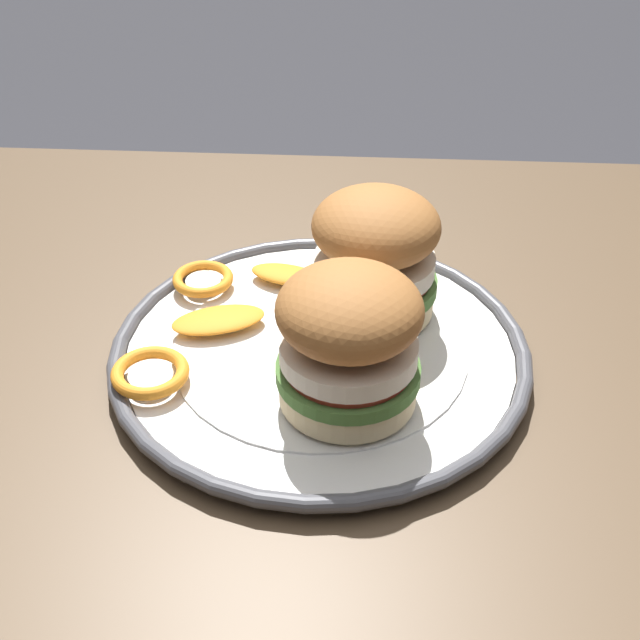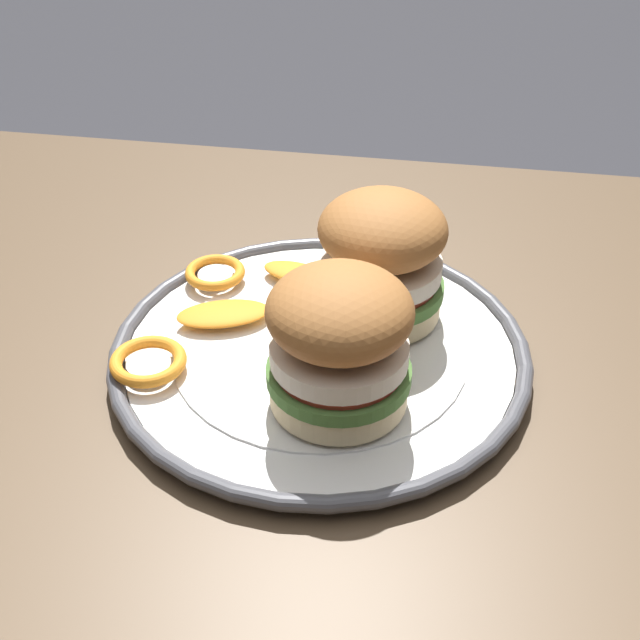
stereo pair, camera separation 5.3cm
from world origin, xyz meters
TOP-DOWN VIEW (x-y plane):
  - dining_table at (0.00, 0.00)m, footprint 1.35×0.81m
  - dinner_plate at (0.04, 0.05)m, footprint 0.32×0.32m
  - sandwich_half_left at (0.08, 0.10)m, footprint 0.11×0.11m
  - sandwich_half_right at (0.07, -0.01)m, footprint 0.13×0.13m
  - orange_peel_curled at (-0.07, 0.00)m, footprint 0.06×0.06m
  - orange_peel_strip_long at (-0.04, 0.07)m, footprint 0.08×0.06m
  - orange_peel_strip_short at (0.01, 0.13)m, footprint 0.07×0.04m
  - orange_peel_small_curl at (-0.06, 0.12)m, footprint 0.07×0.07m

SIDE VIEW (x-z plane):
  - dining_table at x=0.00m, z-range 0.27..1.02m
  - dinner_plate at x=0.04m, z-range 0.75..0.77m
  - orange_peel_small_curl at x=-0.06m, z-range 0.77..0.78m
  - orange_peel_strip_long at x=-0.04m, z-range 0.77..0.78m
  - orange_peel_strip_short at x=0.01m, z-range 0.77..0.78m
  - orange_peel_curled at x=-0.07m, z-range 0.77..0.78m
  - sandwich_half_left at x=0.08m, z-range 0.77..0.87m
  - sandwich_half_right at x=0.07m, z-range 0.77..0.87m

